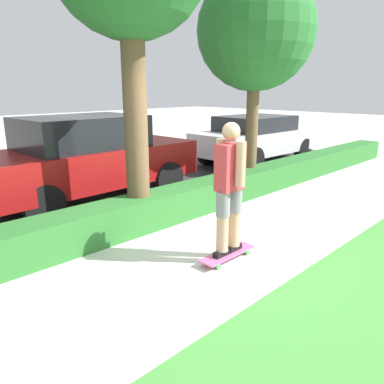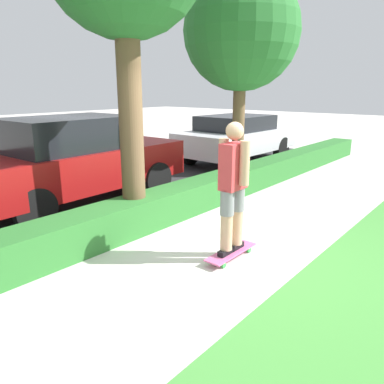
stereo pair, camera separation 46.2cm
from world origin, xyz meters
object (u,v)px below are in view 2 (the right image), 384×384
Objects in this scene: parked_car_rear at (237,137)px; skater_person at (233,185)px; parked_car_middle at (75,159)px; tree_far at (241,33)px; skateboard at (231,252)px.

skater_person is at bearing -145.70° from parked_car_rear.
parked_car_rear is at bearing -2.19° from parked_car_middle.
skater_person is 0.39× the size of parked_car_middle.
parked_car_rear is at bearing 32.91° from skater_person.
tree_far is at bearing 32.38° from skater_person.
skater_person is at bearing -33.69° from skateboard.
skater_person is 6.79m from parked_car_rear.
parked_car_middle is (0.16, 3.77, -0.14)m from skater_person.
parked_car_rear reaches higher than skateboard.
skateboard is 3.85m from parked_car_middle.
skateboard is 0.20× the size of tree_far.
skater_person reaches higher than skateboard.
tree_far reaches higher than parked_car_rear.
skateboard is at bearing -145.70° from parked_car_rear.
parked_car_rear is (5.53, -0.08, -0.10)m from parked_car_middle.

